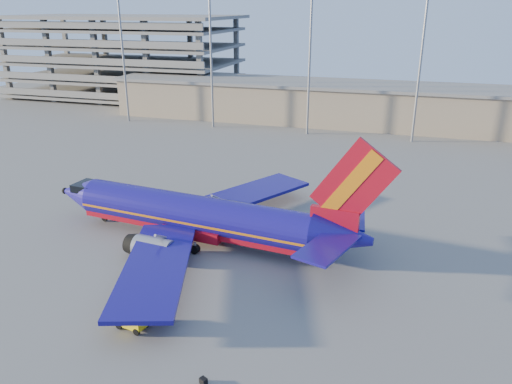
% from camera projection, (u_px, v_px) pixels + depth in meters
% --- Properties ---
extents(ground, '(220.00, 220.00, 0.00)m').
position_uv_depth(ground, '(268.00, 231.00, 56.60)').
color(ground, slate).
rests_on(ground, ground).
extents(terminal_building, '(122.00, 16.00, 8.50)m').
position_uv_depth(terminal_building, '(390.00, 105.00, 104.20)').
color(terminal_building, gray).
rests_on(terminal_building, ground).
extents(parking_garage, '(62.00, 32.00, 21.40)m').
position_uv_depth(parking_garage, '(124.00, 53.00, 135.76)').
color(parking_garage, slate).
rests_on(parking_garage, ground).
extents(light_mast_row, '(101.60, 1.60, 28.65)m').
position_uv_depth(light_mast_row, '(365.00, 43.00, 90.18)').
color(light_mast_row, gray).
rests_on(light_mast_row, ground).
extents(aircraft_main, '(39.10, 37.44, 13.25)m').
position_uv_depth(aircraft_main, '(202.00, 217.00, 53.30)').
color(aircraft_main, navy).
rests_on(aircraft_main, ground).
extents(baggage_tug, '(2.54, 1.79, 1.67)m').
position_uv_depth(baggage_tug, '(132.00, 318.00, 39.34)').
color(baggage_tug, yellow).
rests_on(baggage_tug, ground).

